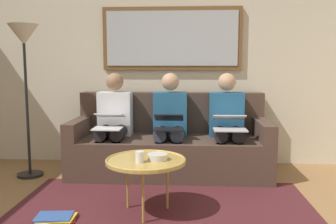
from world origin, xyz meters
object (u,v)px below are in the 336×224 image
at_px(bowl, 157,157).
at_px(laptop_silver, 229,123).
at_px(framed_mirror, 172,38).
at_px(coffee_table, 146,161).
at_px(laptop_white, 109,121).
at_px(standing_lamp, 24,52).
at_px(person_right, 114,120).
at_px(laptop_black, 169,123).
at_px(person_middle, 170,121).
at_px(couch, 170,145).
at_px(magazine_stack, 56,218).
at_px(person_left, 227,121).
at_px(cup, 140,157).

relative_size(bowl, laptop_silver, 0.46).
distance_m(framed_mirror, coffee_table, 1.95).
height_order(laptop_white, standing_lamp, standing_lamp).
distance_m(framed_mirror, person_right, 1.23).
height_order(framed_mirror, laptop_black, framed_mirror).
distance_m(person_middle, laptop_white, 0.68).
height_order(framed_mirror, coffee_table, framed_mirror).
bearing_deg(couch, standing_lamp, 9.80).
bearing_deg(magazine_stack, couch, -120.49).
height_order(coffee_table, person_middle, person_middle).
bearing_deg(laptop_silver, framed_mirror, -47.43).
bearing_deg(person_right, framed_mirror, -144.48).
relative_size(person_right, standing_lamp, 0.69).
bearing_deg(standing_lamp, laptop_black, 178.61).
bearing_deg(couch, person_left, 173.87).
bearing_deg(laptop_black, standing_lamp, -1.39).
bearing_deg(coffee_table, laptop_white, -61.04).
relative_size(bowl, magazine_stack, 0.50).
bearing_deg(laptop_silver, standing_lamp, -1.07).
bearing_deg(laptop_silver, person_right, -10.62).
bearing_deg(magazine_stack, cup, -171.22).
bearing_deg(person_right, bowl, 117.51).
relative_size(framed_mirror, magazine_stack, 5.07).
bearing_deg(couch, coffee_table, 83.66).
xyz_separation_m(coffee_table, person_left, (-0.78, -1.15, 0.16)).
xyz_separation_m(person_right, laptop_white, (0.00, 0.24, 0.02)).
xyz_separation_m(person_middle, laptop_white, (0.64, 0.24, 0.02)).
distance_m(person_left, standing_lamp, 2.33).
xyz_separation_m(laptop_white, standing_lamp, (0.91, -0.04, 0.74)).
xyz_separation_m(coffee_table, laptop_silver, (-0.78, -0.91, 0.18)).
height_order(coffee_table, bowl, bowl).
distance_m(framed_mirror, person_left, 1.23).
relative_size(coffee_table, laptop_silver, 1.84).
height_order(coffee_table, laptop_white, laptop_white).
bearing_deg(cup, bowl, -146.28).
height_order(laptop_black, laptop_white, laptop_white).
xyz_separation_m(cup, magazine_stack, (0.66, 0.10, -0.48)).
relative_size(cup, standing_lamp, 0.05).
distance_m(person_left, magazine_stack, 2.08).
distance_m(cup, person_left, 1.49).
distance_m(person_middle, person_right, 0.64).
distance_m(framed_mirror, standing_lamp, 1.69).
bearing_deg(laptop_black, framed_mirror, -90.00).
relative_size(cup, bowl, 0.54).
xyz_separation_m(person_right, magazine_stack, (0.19, 1.34, -0.58)).
distance_m(person_right, magazine_stack, 1.48).
bearing_deg(laptop_white, person_left, -169.51).
distance_m(cup, laptop_white, 1.12).
relative_size(person_right, magazine_stack, 3.42).
distance_m(couch, bowl, 1.23).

